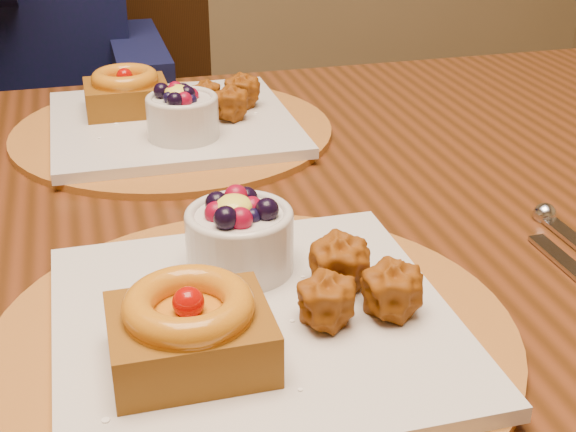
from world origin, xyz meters
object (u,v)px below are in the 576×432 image
(place_setting_near, at_px, (250,310))
(dining_table, at_px, (208,280))
(place_setting_far, at_px, (171,118))
(chair_far, at_px, (113,148))

(place_setting_near, bearing_deg, dining_table, 89.39)
(place_setting_near, bearing_deg, place_setting_far, 89.95)
(dining_table, distance_m, place_setting_far, 0.24)
(dining_table, xyz_separation_m, place_setting_near, (-0.00, -0.22, 0.10))
(dining_table, relative_size, chair_far, 1.80)
(dining_table, height_order, chair_far, chair_far)
(chair_far, bearing_deg, place_setting_near, -82.27)
(place_setting_near, distance_m, place_setting_far, 0.43)
(dining_table, height_order, place_setting_far, place_setting_far)
(dining_table, bearing_deg, place_setting_far, 90.52)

